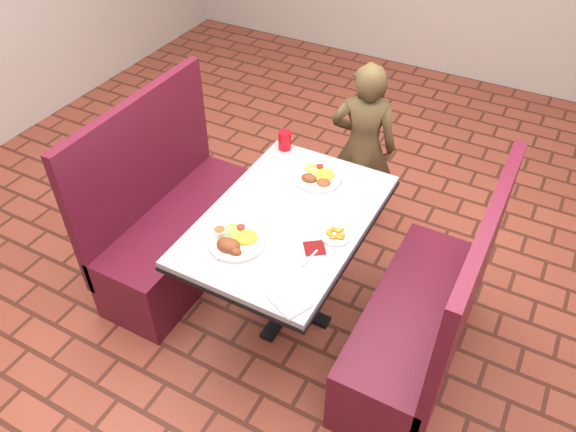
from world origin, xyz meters
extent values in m
plane|color=#9D4733|center=(0.00, 0.00, 0.00)|extent=(7.00, 7.00, 0.00)
cube|color=#A9ABAD|center=(0.00, 0.00, 0.73)|extent=(0.80, 1.20, 0.03)
cube|color=black|center=(0.00, 0.00, 0.70)|extent=(0.81, 1.21, 0.02)
cylinder|color=black|center=(0.00, 0.00, 0.36)|extent=(0.10, 0.10, 0.69)
cube|color=black|center=(0.00, 0.00, 0.01)|extent=(0.55, 0.08, 0.03)
cube|color=black|center=(0.00, 0.00, 0.01)|extent=(0.08, 0.55, 0.03)
cube|color=maroon|center=(-0.75, 0.00, 0.23)|extent=(0.45, 1.20, 0.45)
cube|color=maroon|center=(-0.97, 0.00, 0.70)|extent=(0.06, 1.20, 0.95)
cube|color=maroon|center=(0.75, 0.00, 0.23)|extent=(0.45, 1.20, 0.45)
cube|color=maroon|center=(0.97, 0.00, 0.70)|extent=(0.06, 1.20, 0.95)
imported|color=brown|center=(0.03, 0.99, 0.60)|extent=(0.50, 0.39, 1.20)
cylinder|color=white|center=(-0.13, -0.30, 0.76)|extent=(0.29, 0.29, 0.02)
ellipsoid|color=gold|center=(-0.10, -0.26, 0.79)|extent=(0.12, 0.12, 0.05)
ellipsoid|color=#9AC74F|center=(-0.18, -0.25, 0.79)|extent=(0.12, 0.10, 0.04)
cylinder|color=red|center=(-0.15, -0.23, 0.79)|extent=(0.04, 0.04, 0.01)
ellipsoid|color=brown|center=(-0.14, -0.36, 0.80)|extent=(0.13, 0.10, 0.07)
ellipsoid|color=brown|center=(-0.09, -0.38, 0.79)|extent=(0.07, 0.05, 0.05)
cylinder|color=white|center=(-0.22, -0.31, 0.79)|extent=(0.07, 0.07, 0.04)
cylinder|color=brown|center=(-0.22, -0.31, 0.81)|extent=(0.06, 0.06, 0.01)
cylinder|color=white|center=(-0.01, 0.36, 0.76)|extent=(0.28, 0.28, 0.02)
ellipsoid|color=gold|center=(0.03, 0.40, 0.79)|extent=(0.11, 0.11, 0.05)
ellipsoid|color=#9AC74F|center=(-0.06, 0.41, 0.78)|extent=(0.11, 0.09, 0.04)
cylinder|color=red|center=(-0.03, 0.43, 0.79)|extent=(0.04, 0.04, 0.01)
ellipsoid|color=brown|center=(0.05, 0.33, 0.78)|extent=(0.08, 0.08, 0.03)
ellipsoid|color=brown|center=(-0.04, 0.32, 0.79)|extent=(0.09, 0.07, 0.05)
cylinder|color=white|center=(0.28, -0.02, 0.76)|extent=(0.16, 0.16, 0.01)
cube|color=#600E0F|center=(0.23, -0.15, 0.75)|extent=(0.14, 0.14, 0.00)
cube|color=silver|center=(0.24, -0.23, 0.75)|extent=(0.03, 0.13, 0.00)
cylinder|color=red|center=(-0.32, 0.54, 0.81)|extent=(0.08, 0.08, 0.12)
cube|color=white|center=(0.28, -0.51, 0.76)|extent=(0.22, 0.20, 0.01)
cube|color=silver|center=(-0.07, -0.32, 0.76)|extent=(0.09, 0.14, 0.00)
cube|color=#BABABE|center=(-0.14, -0.37, 0.76)|extent=(0.02, 0.16, 0.00)
camera|label=1|loc=(1.05, -1.96, 2.69)|focal=35.00mm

